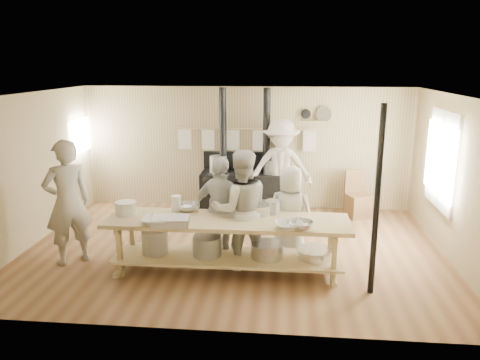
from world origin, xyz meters
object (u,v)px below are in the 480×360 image
Objects in this scene: cook_far_left at (68,203)px; roasting_pan at (171,221)px; chair at (358,204)px; cook_by_window at (281,168)px; cook_right at (222,211)px; cook_center at (290,213)px; stove at (244,187)px; prep_table at (226,240)px; cook_left at (241,209)px.

cook_far_left reaches higher than roasting_pan.
cook_by_window is at bearing 161.22° from chair.
cook_far_left is at bearing 28.09° from cook_right.
cook_center reaches higher than chair.
cook_right is at bearing -92.59° from stove.
cook_right is at bearing 108.03° from prep_table.
cook_by_window is (0.57, 2.56, 0.07)m from cook_left.
stove is at bearing -56.93° from cook_center.
cook_center is at bearing 28.88° from roasting_pan.
cook_center is at bearing 147.16° from cook_far_left.
stove reaches higher than cook_left.
cook_left is 0.85m from cook_center.
cook_left is (0.19, -2.77, 0.40)m from stove.
cook_by_window reaches higher than cook_center.
cook_far_left is at bearing 164.93° from roasting_pan.
chair is at bearing -3.63° from stove.
stove is at bearing 77.28° from roasting_pan.
cook_left is 0.34m from cook_right.
stove is 0.93m from cook_by_window.
prep_table is (-0.00, -3.02, -0.00)m from stove.
stove is 2.68m from cook_right.
cook_center is 2.22m from cook_by_window.
cook_left is at bearing 52.12° from prep_table.
roasting_pan is (-3.11, -3.20, 0.63)m from chair.
cook_by_window reaches higher than chair.
cook_center is 0.77× the size of cook_by_window.
roasting_pan is at bearing -155.06° from chair.
cook_center is 1.61× the size of chair.
roasting_pan is at bearing 70.09° from cook_right.
cook_right is (-1.06, -0.24, 0.09)m from cook_center.
cook_by_window reaches higher than roasting_pan.
cook_center is at bearing -168.29° from cook_left.
cook_far_left is 1.29× the size of cook_center.
cook_left is (0.19, 0.25, 0.40)m from prep_table.
chair is at bearing 50.57° from prep_table.
cook_far_left reaches higher than cook_right.
cook_left reaches higher than roasting_pan.
cook_center is 1.09m from cook_right.
stove is 3.84m from cook_far_left.
cook_right is 3.32× the size of roasting_pan.
cook_left is at bearing 37.22° from cook_center.
cook_by_window is at bearing 64.16° from roasting_pan.
cook_by_window reaches higher than cook_left.
stove is at bearing -69.94° from cook_right.
cook_far_left is (-2.49, 0.14, 0.47)m from prep_table.
cook_far_left is 3.47m from cook_center.
stove reaches higher than roasting_pan.
cook_far_left is at bearing -11.36° from cook_left.
prep_table is at bearing -150.27° from chair.
chair is (2.48, 2.51, -0.57)m from cook_right.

